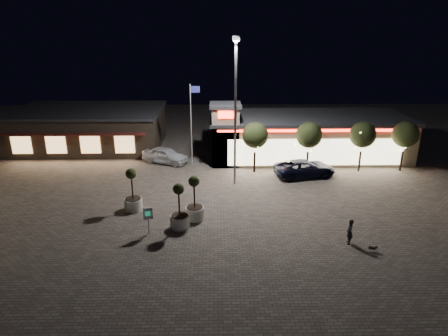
{
  "coord_description": "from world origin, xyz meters",
  "views": [
    {
      "loc": [
        0.41,
        -24.54,
        13.18
      ],
      "look_at": [
        1.02,
        6.0,
        2.19
      ],
      "focal_mm": 32.0,
      "sensor_mm": 36.0,
      "label": 1
    }
  ],
  "objects_px": {
    "planter_mid": "(180,214)",
    "valet_sign": "(148,216)",
    "planter_left": "(133,197)",
    "white_sedan": "(165,155)",
    "pickup_truck": "(305,168)",
    "pedestrian": "(350,232)"
  },
  "relations": [
    {
      "from": "white_sedan",
      "to": "planter_mid",
      "type": "relative_size",
      "value": 1.46
    },
    {
      "from": "pickup_truck",
      "to": "planter_left",
      "type": "relative_size",
      "value": 1.69
    },
    {
      "from": "white_sedan",
      "to": "planter_mid",
      "type": "distance_m",
      "value": 13.94
    },
    {
      "from": "pickup_truck",
      "to": "valet_sign",
      "type": "height_order",
      "value": "valet_sign"
    },
    {
      "from": "planter_mid",
      "to": "valet_sign",
      "type": "bearing_deg",
      "value": -156.39
    },
    {
      "from": "pickup_truck",
      "to": "pedestrian",
      "type": "distance_m",
      "value": 12.04
    },
    {
      "from": "pickup_truck",
      "to": "valet_sign",
      "type": "bearing_deg",
      "value": 118.44
    },
    {
      "from": "planter_mid",
      "to": "valet_sign",
      "type": "xyz_separation_m",
      "value": [
        -1.99,
        -0.87,
        0.33
      ]
    },
    {
      "from": "pickup_truck",
      "to": "pedestrian",
      "type": "xyz_separation_m",
      "value": [
        0.3,
        -12.03,
        0.05
      ]
    },
    {
      "from": "pedestrian",
      "to": "planter_left",
      "type": "xyz_separation_m",
      "value": [
        -14.68,
        5.23,
        0.19
      ]
    },
    {
      "from": "pedestrian",
      "to": "planter_left",
      "type": "bearing_deg",
      "value": -101.02
    },
    {
      "from": "pickup_truck",
      "to": "planter_left",
      "type": "distance_m",
      "value": 15.9
    },
    {
      "from": "pedestrian",
      "to": "planter_left",
      "type": "distance_m",
      "value": 15.58
    },
    {
      "from": "pedestrian",
      "to": "valet_sign",
      "type": "distance_m",
      "value": 13.04
    },
    {
      "from": "valet_sign",
      "to": "planter_left",
      "type": "bearing_deg",
      "value": 115.04
    },
    {
      "from": "white_sedan",
      "to": "planter_mid",
      "type": "bearing_deg",
      "value": -145.14
    },
    {
      "from": "pickup_truck",
      "to": "planter_mid",
      "type": "xyz_separation_m",
      "value": [
        -10.65,
        -9.64,
        0.23
      ]
    },
    {
      "from": "planter_left",
      "to": "valet_sign",
      "type": "relative_size",
      "value": 1.73
    },
    {
      "from": "planter_mid",
      "to": "valet_sign",
      "type": "height_order",
      "value": "planter_mid"
    },
    {
      "from": "pedestrian",
      "to": "planter_mid",
      "type": "relative_size",
      "value": 0.51
    },
    {
      "from": "white_sedan",
      "to": "valet_sign",
      "type": "height_order",
      "value": "valet_sign"
    },
    {
      "from": "white_sedan",
      "to": "pickup_truck",
      "type": "bearing_deg",
      "value": -82.9
    }
  ]
}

